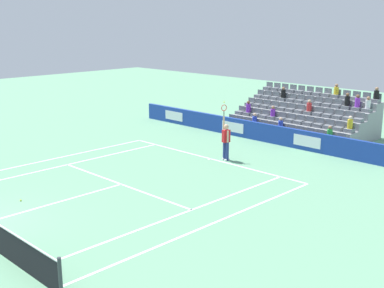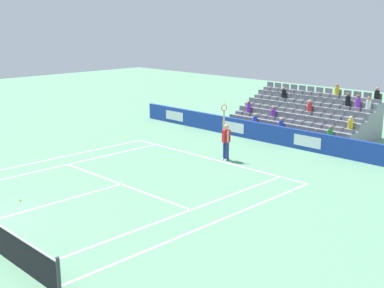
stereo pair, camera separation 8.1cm
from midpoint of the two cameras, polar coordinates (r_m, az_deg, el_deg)
The scene contains 12 objects.
line_baseline at distance 24.67m, azimuth 2.03°, elevation -1.68°, with size 10.97×0.10×0.01m, color white.
line_service at distance 21.13m, azimuth -8.14°, elevation -4.53°, with size 8.23×0.10×0.01m, color white.
line_centre_service at distance 19.49m, azimuth -15.67°, elevation -6.54°, with size 0.10×6.40×0.01m, color white.
line_singles_sideline_left at distance 24.19m, azimuth -14.94°, elevation -2.48°, with size 0.10×11.89×0.01m, color white.
line_singles_sideline_right at distance 17.91m, azimuth -1.21°, elevation -7.86°, with size 0.10×11.89×0.01m, color white.
line_doubles_sideline_left at distance 25.34m, azimuth -16.53°, elevation -1.84°, with size 0.10×11.89×0.01m, color white.
line_doubles_sideline_right at distance 17.02m, azimuth 2.04°, elevation -9.06°, with size 0.10×11.89×0.01m, color white.
line_centre_mark at distance 24.60m, azimuth 1.88°, elevation -1.73°, with size 0.10×0.20×0.01m, color white.
sponsor_barrier at distance 28.11m, azimuth 8.60°, elevation 1.19°, with size 20.08×0.22×1.02m.
tennis_player at distance 24.26m, azimuth 3.77°, elevation 0.44°, with size 0.51×0.42×2.85m.
stadium_stand at distance 30.94m, azimuth 12.55°, elevation 2.76°, with size 8.06×4.75×2.97m.
loose_tennis_ball at distance 20.12m, azimuth -18.97°, elevation -6.05°, with size 0.07×0.07×0.07m, color #D1E533.
Camera 1 is at (-16.03, 5.64, 6.67)m, focal length 47.03 mm.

